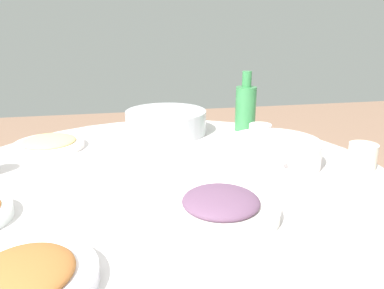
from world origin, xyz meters
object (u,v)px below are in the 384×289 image
object	(u,v)px
tea_cup_far	(362,156)
tea_cup_side	(260,132)
dish_stirfry	(25,278)
rice_bowl	(166,121)
soup_bowl	(274,153)
dish_eggplant	(221,206)
round_dining_table	(167,206)
dish_noodles	(49,143)
green_bottle	(246,107)

from	to	relation	value
tea_cup_far	tea_cup_side	distance (m)	0.36
dish_stirfry	rice_bowl	bearing A→B (deg)	-21.68
soup_bowl	dish_eggplant	bearing A→B (deg)	138.61
round_dining_table	tea_cup_side	bearing A→B (deg)	-53.53
dish_eggplant	tea_cup_side	world-z (taller)	same
dish_eggplant	dish_stirfry	bearing A→B (deg)	114.95
dish_stirfry	tea_cup_side	world-z (taller)	tea_cup_side
dish_noodles	tea_cup_far	bearing A→B (deg)	-111.67
rice_bowl	green_bottle	world-z (taller)	green_bottle
round_dining_table	dish_noodles	size ratio (longest dim) A/B	5.54
rice_bowl	dish_eggplant	distance (m)	0.63
tea_cup_side	tea_cup_far	bearing A→B (deg)	-151.17
soup_bowl	green_bottle	distance (m)	0.36
green_bottle	tea_cup_far	xyz separation A→B (m)	(-0.43, -0.19, -0.05)
green_bottle	dish_noodles	bearing A→B (deg)	96.93
round_dining_table	rice_bowl	bearing A→B (deg)	-7.59
round_dining_table	tea_cup_far	bearing A→B (deg)	-94.92
soup_bowl	dish_stirfry	xyz separation A→B (m)	(-0.42, 0.57, -0.01)
dish_eggplant	green_bottle	world-z (taller)	green_bottle
soup_bowl	dish_noodles	xyz separation A→B (m)	(0.27, 0.65, -0.02)
rice_bowl	tea_cup_side	distance (m)	0.34
round_dining_table	dish_stirfry	world-z (taller)	dish_stirfry
round_dining_table	tea_cup_far	world-z (taller)	tea_cup_far
soup_bowl	dish_stirfry	world-z (taller)	soup_bowl
dish_stirfry	green_bottle	xyz separation A→B (m)	(0.77, -0.61, 0.07)
round_dining_table	soup_bowl	size ratio (longest dim) A/B	4.34
dish_stirfry	tea_cup_far	size ratio (longest dim) A/B	2.83
soup_bowl	green_bottle	world-z (taller)	green_bottle
round_dining_table	dish_noodles	bearing A→B (deg)	48.25
soup_bowl	dish_eggplant	distance (m)	0.34
soup_bowl	dish_stirfry	size ratio (longest dim) A/B	1.29
rice_bowl	tea_cup_far	bearing A→B (deg)	-133.07
dish_eggplant	dish_noodles	size ratio (longest dim) A/B	1.12
dish_noodles	dish_eggplant	bearing A→B (deg)	-141.18
dish_eggplant	dish_noodles	distance (m)	0.67
round_dining_table	dish_stirfry	size ratio (longest dim) A/B	5.60
rice_bowl	round_dining_table	bearing A→B (deg)	172.41
round_dining_table	soup_bowl	distance (m)	0.33
round_dining_table	dish_eggplant	size ratio (longest dim) A/B	4.96
round_dining_table	tea_cup_side	world-z (taller)	tea_cup_side
dish_eggplant	green_bottle	size ratio (longest dim) A/B	1.11
dish_eggplant	soup_bowl	bearing A→B (deg)	-41.39
dish_noodles	dish_stirfry	bearing A→B (deg)	-173.61
dish_noodles	dish_stirfry	distance (m)	0.69
rice_bowl	tea_cup_side	size ratio (longest dim) A/B	3.82
round_dining_table	rice_bowl	distance (m)	0.43
rice_bowl	tea_cup_side	bearing A→B (deg)	-113.80
dish_noodles	tea_cup_side	size ratio (longest dim) A/B	2.85
soup_bowl	green_bottle	bearing A→B (deg)	-5.89
dish_noodles	round_dining_table	bearing A→B (deg)	-131.75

